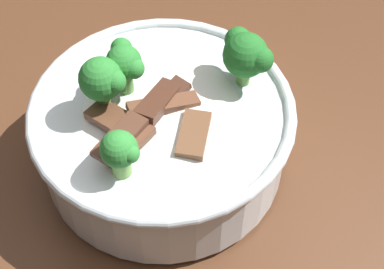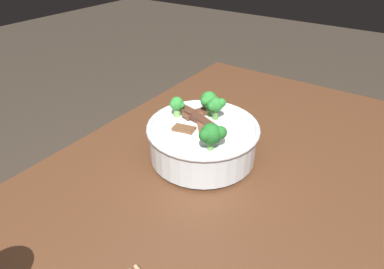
{
  "view_description": "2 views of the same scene",
  "coord_description": "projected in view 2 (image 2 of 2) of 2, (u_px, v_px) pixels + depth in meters",
  "views": [
    {
      "loc": [
        -0.02,
        -0.43,
        1.31
      ],
      "look_at": [
        -0.14,
        -0.06,
        0.82
      ],
      "focal_mm": 54.93,
      "sensor_mm": 36.0,
      "label": 1
    },
    {
      "loc": [
        0.36,
        0.24,
        1.27
      ],
      "look_at": [
        -0.17,
        -0.12,
        0.85
      ],
      "focal_mm": 30.19,
      "sensor_mm": 36.0,
      "label": 2
    }
  ],
  "objects": [
    {
      "name": "dining_table",
      "position": [
        194.0,
        255.0,
        0.68
      ],
      "size": [
        1.5,
        0.79,
        0.8
      ],
      "color": "#56331E",
      "rests_on": "ground"
    },
    {
      "name": "rice_bowl",
      "position": [
        203.0,
        137.0,
        0.75
      ],
      "size": [
        0.26,
        0.26,
        0.15
      ],
      "color": "silver",
      "rests_on": "dining_table"
    }
  ]
}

